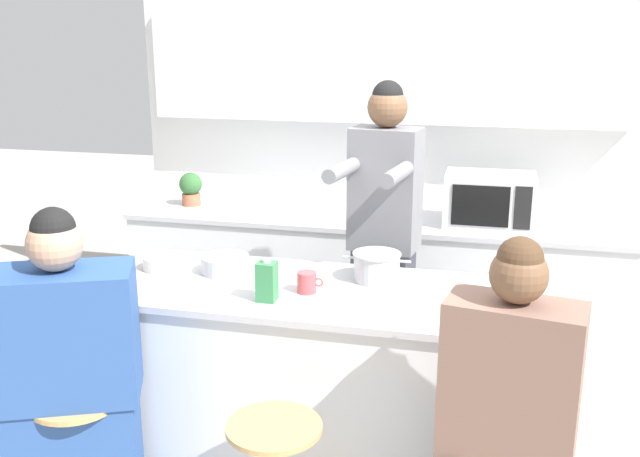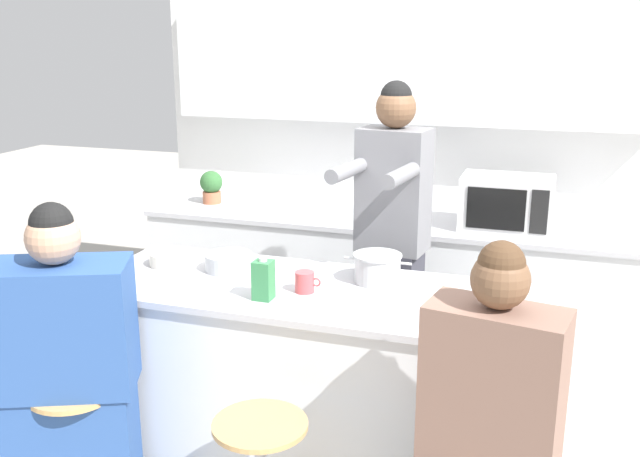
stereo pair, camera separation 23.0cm
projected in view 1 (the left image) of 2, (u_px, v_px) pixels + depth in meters
The scene contains 14 objects.
wall_back at pixel (383, 106), 4.58m from camera, with size 3.29×0.22×2.70m.
back_counter at pixel (371, 284), 4.56m from camera, with size 3.06×0.69×0.90m.
kitchen_island at pixel (316, 385), 3.21m from camera, with size 2.02×0.74×0.93m.
person_cooking at pixel (383, 255), 3.65m from camera, with size 0.41×0.60×1.78m.
person_wrapped_blanket at pixel (70, 393), 2.77m from camera, with size 0.61×0.47×1.40m.
person_seated_near at pixel (505, 455), 2.40m from camera, with size 0.47×0.33×1.40m.
cooking_pot at pixel (377, 267), 3.17m from camera, with size 0.30×0.22×0.13m.
fruit_bowl at pixel (225, 264), 3.29m from camera, with size 0.22×0.22×0.08m.
mixing_bowl_steel at pixel (165, 262), 3.34m from camera, with size 0.20×0.20×0.06m.
coffee_cup_near at pixel (307, 282), 3.03m from camera, with size 0.11×0.08×0.09m.
banana_bunch at pixel (492, 301), 2.87m from camera, with size 0.18×0.13×0.06m.
juice_carton at pixel (267, 281), 2.93m from camera, with size 0.08×0.08×0.18m.
microwave at pixel (489, 200), 4.19m from camera, with size 0.52×0.35×0.31m.
potted_plant at pixel (191, 188), 4.69m from camera, with size 0.15×0.15×0.22m.
Camera 1 is at (0.71, -2.82, 2.01)m, focal length 40.00 mm.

